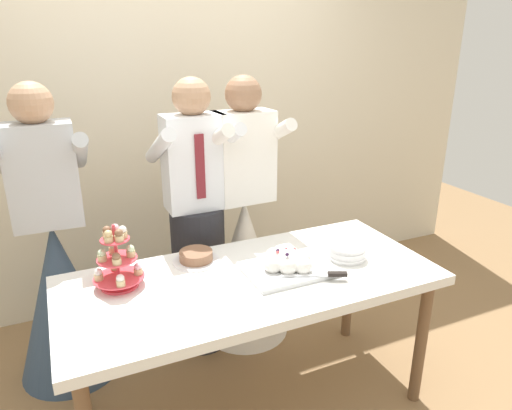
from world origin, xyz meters
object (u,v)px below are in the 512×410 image
Objects in this scene: cupcake_stand at (117,261)px; plate_stack at (347,251)px; dessert_table at (252,290)px; round_cake at (196,257)px; person_bride at (245,250)px; main_cake_tray at (288,263)px; person_guest at (60,281)px; person_groom at (198,235)px.

cupcake_stand is 1.52× the size of plate_stack.
dessert_table is 0.65m from cupcake_stand.
round_cake is 0.62m from person_bride.
plate_stack is (0.53, -0.02, 0.11)m from dessert_table.
main_cake_tray is 0.72m from person_bride.
main_cake_tray is at bearing -35.74° from person_guest.
plate_stack is 0.12× the size of person_bride.
cupcake_stand is at bearing 170.42° from plate_stack.
person_groom and person_guest have the same top height.
person_groom is at bearing -4.80° from person_guest.
dessert_table is 0.34m from round_cake.
round_cake is (-0.38, 0.28, -0.02)m from main_cake_tray.
cupcake_stand is at bearing -64.80° from person_guest.
person_bride is at bearing 0.30° from person_groom.
main_cake_tray is (0.77, -0.19, -0.09)m from cupcake_stand.
person_guest is at bearing 176.62° from person_bride.
person_bride reaches higher than dessert_table.
person_guest is (-0.26, 0.55, -0.32)m from cupcake_stand.
main_cake_tray is 0.35m from plate_stack.
person_bride is at bearing 42.06° from round_cake.
cupcake_stand reaches higher than dessert_table.
person_bride is at bearing -3.38° from person_guest.
cupcake_stand is 0.18× the size of person_groom.
round_cake is at bearing 127.52° from dessert_table.
round_cake is (-0.20, 0.26, 0.10)m from dessert_table.
person_guest is (-1.38, 0.74, -0.23)m from plate_stack.
person_groom is at bearing -179.70° from person_bride.
dessert_table is 7.50× the size of round_cake.
cupcake_stand is 1.14m from plate_stack.
cupcake_stand reaches higher than round_cake.
person_guest reaches higher than main_cake_tray.
person_guest reaches higher than round_cake.
main_cake_tray is at bearing -37.07° from round_cake.
plate_stack is (1.12, -0.19, -0.09)m from cupcake_stand.
plate_stack reaches higher than dessert_table.
person_bride is at bearing 69.81° from dessert_table.
cupcake_stand is 1.27× the size of round_cake.
main_cake_tray is at bearing -179.30° from plate_stack.
person_guest is (-1.09, 0.06, 0.00)m from person_bride.
person_groom is (0.13, 0.39, -0.05)m from round_cake.
person_guest reaches higher than cupcake_stand.
plate_stack is at bearing -66.77° from person_bride.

